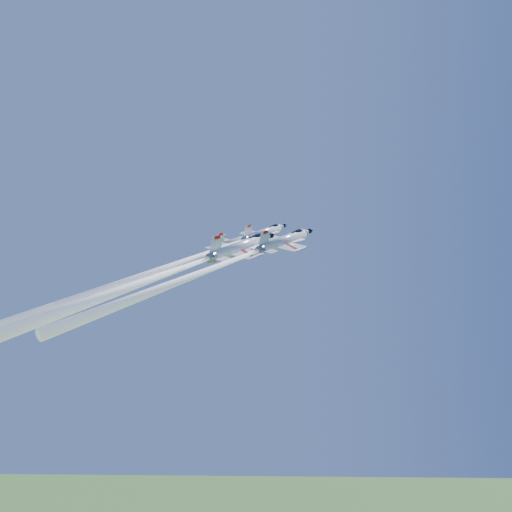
{
  "coord_description": "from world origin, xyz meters",
  "views": [
    {
      "loc": [
        4.39,
        -109.21,
        78.93
      ],
      "look_at": [
        0.0,
        0.0,
        98.68
      ],
      "focal_mm": 40.0,
      "sensor_mm": 36.0,
      "label": 1
    }
  ],
  "objects_px": {
    "jet_right": "(214,268)",
    "jet_slot": "(172,272)",
    "jet_lead": "(198,256)",
    "jet_left": "(156,271)"
  },
  "relations": [
    {
      "from": "jet_slot",
      "to": "jet_left",
      "type": "bearing_deg",
      "value": 162.07
    },
    {
      "from": "jet_right",
      "to": "jet_slot",
      "type": "height_order",
      "value": "jet_right"
    },
    {
      "from": "jet_slot",
      "to": "jet_lead",
      "type": "bearing_deg",
      "value": 100.96
    },
    {
      "from": "jet_lead",
      "to": "jet_right",
      "type": "bearing_deg",
      "value": -23.76
    },
    {
      "from": "jet_lead",
      "to": "jet_left",
      "type": "bearing_deg",
      "value": -125.72
    },
    {
      "from": "jet_lead",
      "to": "jet_slot",
      "type": "relative_size",
      "value": 0.99
    },
    {
      "from": "jet_right",
      "to": "jet_slot",
      "type": "distance_m",
      "value": 7.13
    },
    {
      "from": "jet_right",
      "to": "jet_left",
      "type": "bearing_deg",
      "value": -161.81
    },
    {
      "from": "jet_left",
      "to": "jet_slot",
      "type": "relative_size",
      "value": 1.16
    },
    {
      "from": "jet_right",
      "to": "jet_slot",
      "type": "bearing_deg",
      "value": -130.09
    }
  ]
}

